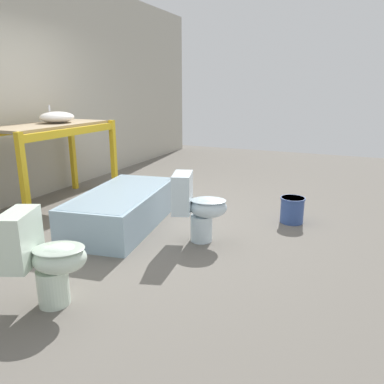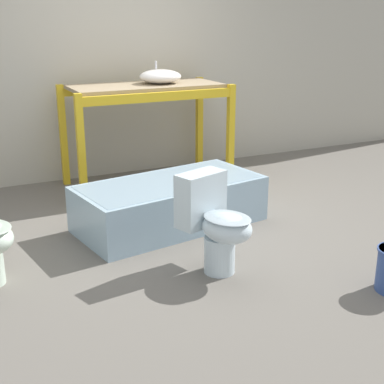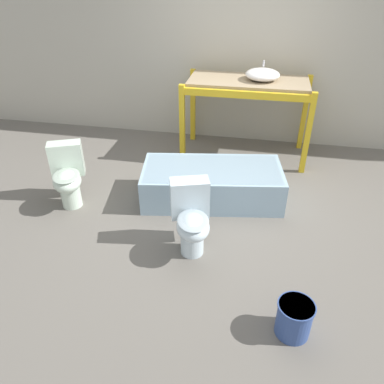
# 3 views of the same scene
# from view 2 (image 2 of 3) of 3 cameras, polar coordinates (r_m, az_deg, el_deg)

# --- Properties ---
(ground_plane) EXTENTS (12.00, 12.00, 0.00)m
(ground_plane) POSITION_cam_2_polar(r_m,az_deg,el_deg) (4.85, -1.70, -3.35)
(ground_plane) COLOR #666059
(warehouse_wall_rear) EXTENTS (10.80, 0.08, 3.20)m
(warehouse_wall_rear) POSITION_cam_2_polar(r_m,az_deg,el_deg) (6.25, -9.04, 16.32)
(warehouse_wall_rear) COLOR #B2AD9E
(warehouse_wall_rear) RESTS_ON ground_plane
(shelving_rack) EXTENTS (1.73, 0.84, 1.10)m
(shelving_rack) POSITION_cam_2_polar(r_m,az_deg,el_deg) (5.81, -4.92, 9.62)
(shelving_rack) COLOR gold
(shelving_rack) RESTS_ON ground_plane
(sink_basin) EXTENTS (0.45, 0.43, 0.23)m
(sink_basin) POSITION_cam_2_polar(r_m,az_deg,el_deg) (5.86, -3.40, 12.20)
(sink_basin) COLOR white
(sink_basin) RESTS_ON shelving_rack
(bathtub_main) EXTENTS (1.73, 1.03, 0.41)m
(bathtub_main) POSITION_cam_2_polar(r_m,az_deg,el_deg) (4.73, -2.34, -0.89)
(bathtub_main) COLOR #99B7CC
(bathtub_main) RESTS_ON ground_plane
(toilet_far) EXTENTS (0.49, 0.63, 0.72)m
(toilet_far) POSITION_cam_2_polar(r_m,az_deg,el_deg) (3.85, 2.50, -3.17)
(toilet_far) COLOR silver
(toilet_far) RESTS_ON ground_plane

